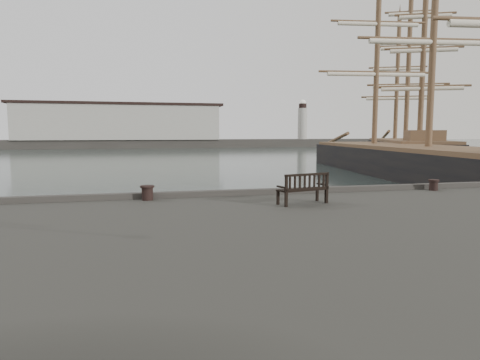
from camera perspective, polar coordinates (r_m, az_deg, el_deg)
The scene contains 7 objects.
ground at distance 14.75m, azimuth 3.73°, elevation -7.81°, with size 400.00×400.00×0.00m, color black.
breakwater at distance 105.66m, azimuth -13.80°, elevation 6.50°, with size 140.00×9.50×12.20m.
bench at distance 12.39m, azimuth 8.38°, elevation -1.92°, with size 1.59×0.87×0.87m.
bollard_left at distance 13.28m, azimuth -12.25°, elevation -1.68°, with size 0.42×0.42×0.45m, color black.
bollard_right at distance 16.67m, azimuth 24.40°, elevation -0.61°, with size 0.37×0.37×0.39m, color black.
tall_ship_main at distance 36.82m, azimuth 23.68°, elevation 1.29°, with size 12.57×37.96×27.97m.
tall_ship_far at distance 59.02m, azimuth 21.11°, elevation 3.18°, with size 17.57×28.89×24.78m.
Camera 1 is at (-4.27, -13.66, 3.59)m, focal length 32.00 mm.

